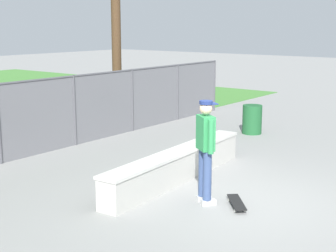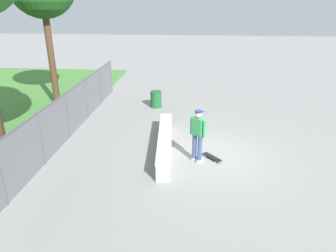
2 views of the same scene
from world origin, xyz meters
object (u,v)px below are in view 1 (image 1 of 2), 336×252
object	(u,v)px
skateboard	(237,202)
concrete_ledge	(177,165)
skateboarder	(205,147)
trash_bin	(252,119)

from	to	relation	value
skateboard	concrete_ledge	bearing A→B (deg)	71.78
concrete_ledge	skateboard	distance (m)	1.81
concrete_ledge	skateboard	xyz separation A→B (m)	(-0.56, -1.70, -0.24)
skateboarder	skateboard	xyz separation A→B (m)	(0.20, -0.53, -0.96)
concrete_ledge	skateboard	size ratio (longest dim) A/B	6.13
skateboarder	trash_bin	distance (m)	6.09
concrete_ledge	trash_bin	xyz separation A→B (m)	(4.92, 0.94, 0.10)
concrete_ledge	trash_bin	distance (m)	5.01
concrete_ledge	skateboarder	distance (m)	1.57
skateboard	trash_bin	world-z (taller)	trash_bin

